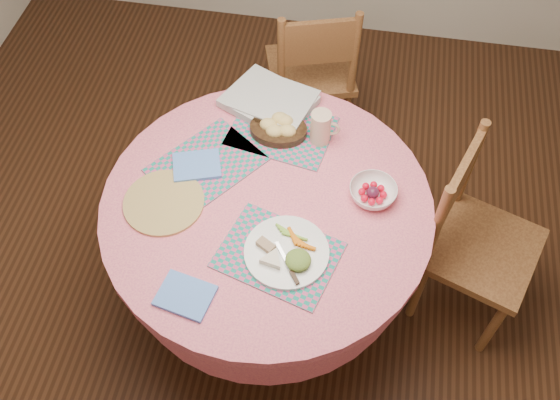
{
  "coord_description": "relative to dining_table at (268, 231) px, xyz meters",
  "views": [
    {
      "loc": [
        0.28,
        -1.31,
        2.63
      ],
      "look_at": [
        0.05,
        0.0,
        0.78
      ],
      "focal_mm": 40.0,
      "sensor_mm": 36.0,
      "label": 1
    }
  ],
  "objects": [
    {
      "name": "bread_bowl",
      "position": [
        -0.02,
        0.35,
        0.23
      ],
      "size": [
        0.23,
        0.23,
        0.08
      ],
      "color": "black",
      "rests_on": "placemat_back"
    },
    {
      "name": "chair_right",
      "position": [
        0.82,
        0.16,
        -0.07
      ],
      "size": [
        0.54,
        0.55,
        0.94
      ],
      "rotation": [
        0.0,
        0.0,
        1.22
      ],
      "color": "brown",
      "rests_on": "ground"
    },
    {
      "name": "wicker_trivet",
      "position": [
        -0.37,
        -0.07,
        0.2
      ],
      "size": [
        0.3,
        0.3,
        0.01
      ],
      "primitive_type": "cylinder",
      "color": "#A98249",
      "rests_on": "dining_table"
    },
    {
      "name": "newspaper_stack",
      "position": [
        -0.08,
        0.49,
        0.22
      ],
      "size": [
        0.42,
        0.39,
        0.04
      ],
      "rotation": [
        0.0,
        0.0,
        -0.45
      ],
      "color": "silver",
      "rests_on": "dining_table"
    },
    {
      "name": "dining_table",
      "position": [
        0.0,
        0.0,
        0.0
      ],
      "size": [
        1.24,
        1.24,
        0.75
      ],
      "color": "#F6737E",
      "rests_on": "ground"
    },
    {
      "name": "latte_mug",
      "position": [
        0.15,
        0.34,
        0.27
      ],
      "size": [
        0.12,
        0.08,
        0.14
      ],
      "color": "#D5B192",
      "rests_on": "placemat_back"
    },
    {
      "name": "placemat_back",
      "position": [
        -0.01,
        0.36,
        0.2
      ],
      "size": [
        0.45,
        0.37,
        0.01
      ],
      "primitive_type": "cube",
      "rotation": [
        0.0,
        0.0,
        -0.18
      ],
      "color": "#16806F",
      "rests_on": "dining_table"
    },
    {
      "name": "napkin_near",
      "position": [
        -0.2,
        -0.43,
        0.2
      ],
      "size": [
        0.2,
        0.17,
        0.01
      ],
      "primitive_type": "cube",
      "rotation": [
        0.0,
        0.0,
        -0.2
      ],
      "color": "#5786E0",
      "rests_on": "dining_table"
    },
    {
      "name": "placemat_front",
      "position": [
        0.08,
        -0.21,
        0.2
      ],
      "size": [
        0.47,
        0.4,
        0.01
      ],
      "primitive_type": "cube",
      "rotation": [
        0.0,
        0.0,
        -0.28
      ],
      "color": "#16806F",
      "rests_on": "dining_table"
    },
    {
      "name": "ground",
      "position": [
        0.0,
        0.0,
        -0.56
      ],
      "size": [
        4.0,
        4.0,
        0.0
      ],
      "primitive_type": "plane",
      "color": "#331C0F",
      "rests_on": "ground"
    },
    {
      "name": "placemat_left",
      "position": [
        -0.26,
        0.13,
        0.2
      ],
      "size": [
        0.48,
        0.5,
        0.01
      ],
      "primitive_type": "cube",
      "rotation": [
        0.0,
        0.0,
        0.93
      ],
      "color": "#16806F",
      "rests_on": "dining_table"
    },
    {
      "name": "napkin_far",
      "position": [
        -0.3,
        0.12,
        0.21
      ],
      "size": [
        0.21,
        0.19,
        0.01
      ],
      "primitive_type": "cube",
      "rotation": [
        0.0,
        0.0,
        0.32
      ],
      "color": "#5786E0",
      "rests_on": "placemat_left"
    },
    {
      "name": "fruit_bowl",
      "position": [
        0.38,
        0.1,
        0.22
      ],
      "size": [
        0.19,
        0.19,
        0.06
      ],
      "rotation": [
        0.0,
        0.0,
        -0.1
      ],
      "color": "white",
      "rests_on": "dining_table"
    },
    {
      "name": "dinner_plate",
      "position": [
        0.12,
        -0.21,
        0.22
      ],
      "size": [
        0.3,
        0.3,
        0.05
      ],
      "rotation": [
        0.0,
        0.0,
        -0.54
      ],
      "color": "white",
      "rests_on": "placemat_front"
    },
    {
      "name": "chair_back",
      "position": [
        0.03,
        1.03,
        -0.08
      ],
      "size": [
        0.52,
        0.51,
        0.91
      ],
      "rotation": [
        0.0,
        0.0,
        3.44
      ],
      "color": "brown",
      "rests_on": "ground"
    }
  ]
}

